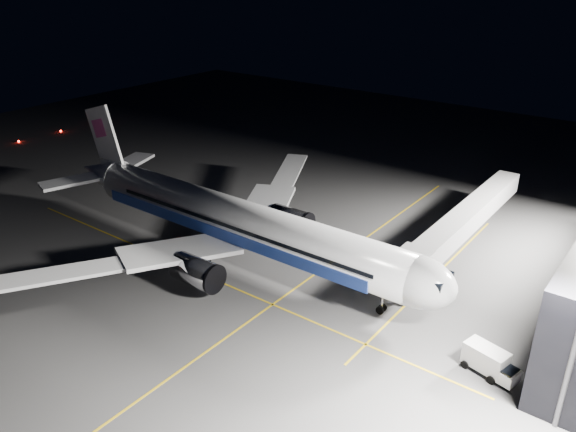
# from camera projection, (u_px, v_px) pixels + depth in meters

# --- Properties ---
(ground) EXTENTS (200.00, 200.00, 0.00)m
(ground) POSITION_uv_depth(u_px,v_px,m) (241.00, 258.00, 72.95)
(ground) COLOR #4C4C4F
(ground) RESTS_ON ground
(guide_line_main) EXTENTS (0.25, 80.00, 0.01)m
(guide_line_main) POSITION_uv_depth(u_px,v_px,m) (304.00, 282.00, 67.46)
(guide_line_main) COLOR gold
(guide_line_main) RESTS_ON ground
(guide_line_cross) EXTENTS (70.00, 0.25, 0.01)m
(guide_line_cross) POSITION_uv_depth(u_px,v_px,m) (209.00, 277.00, 68.59)
(guide_line_cross) COLOR gold
(guide_line_cross) RESTS_ON ground
(guide_line_side) EXTENTS (0.25, 40.00, 0.01)m
(guide_line_side) POSITION_uv_depth(u_px,v_px,m) (432.00, 279.00, 68.13)
(guide_line_side) COLOR gold
(guide_line_side) RESTS_ON ground
(airliner) EXTENTS (61.48, 54.22, 16.64)m
(airliner) POSITION_uv_depth(u_px,v_px,m) (233.00, 220.00, 71.40)
(airliner) COLOR silver
(airliner) RESTS_ON ground
(jet_bridge) EXTENTS (3.60, 34.40, 6.30)m
(jet_bridge) POSITION_uv_depth(u_px,v_px,m) (462.00, 223.00, 72.10)
(jet_bridge) COLOR #B2B2B7
(jet_bridge) RESTS_ON ground
(service_truck) EXTENTS (5.51, 3.25, 2.65)m
(service_truck) POSITION_uv_depth(u_px,v_px,m) (490.00, 362.00, 51.92)
(service_truck) COLOR white
(service_truck) RESTS_ON ground
(baggage_tug) EXTENTS (3.01, 2.54, 2.00)m
(baggage_tug) POSITION_uv_depth(u_px,v_px,m) (300.00, 229.00, 78.77)
(baggage_tug) COLOR black
(baggage_tug) RESTS_ON ground
(safety_cone_a) EXTENTS (0.37, 0.37, 0.56)m
(safety_cone_a) POSITION_uv_depth(u_px,v_px,m) (287.00, 250.00, 74.52)
(safety_cone_a) COLOR #ED3F0A
(safety_cone_a) RESTS_ON ground
(safety_cone_b) EXTENTS (0.37, 0.37, 0.56)m
(safety_cone_b) POSITION_uv_depth(u_px,v_px,m) (278.00, 212.00, 85.69)
(safety_cone_b) COLOR #ED3F0A
(safety_cone_b) RESTS_ON ground
(safety_cone_c) EXTENTS (0.38, 0.38, 0.57)m
(safety_cone_c) POSITION_uv_depth(u_px,v_px,m) (270.00, 234.00, 78.75)
(safety_cone_c) COLOR #ED3F0A
(safety_cone_c) RESTS_ON ground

